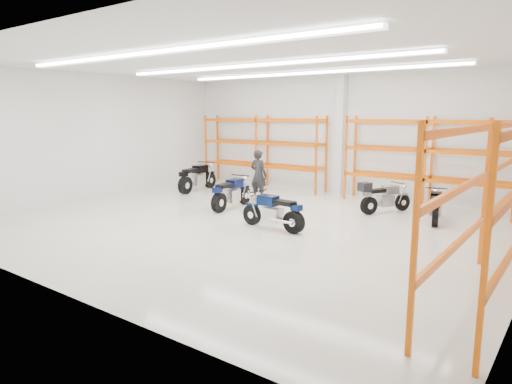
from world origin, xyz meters
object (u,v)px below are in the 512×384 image
Objects in this scene: standing_man at (258,175)px; motorcycle_back_a at (196,178)px; motorcycle_back_b at (230,194)px; motorcycle_back_c at (382,198)px; motorcycle_main at (275,212)px; motorcycle_back_d at (435,207)px; structural_column at (340,136)px.

motorcycle_back_a is at bearing -1.32° from standing_man.
motorcycle_back_b is 1.18× the size of motorcycle_back_c.
motorcycle_main is 4.00m from motorcycle_back_c.
motorcycle_back_c is at bearing -171.82° from standing_man.
motorcycle_back_b is at bearing -28.93° from motorcycle_back_a.
motorcycle_main reaches higher than motorcycle_back_d.
motorcycle_back_a is at bearing -176.09° from motorcycle_back_c.
structural_column reaches higher than motorcycle_back_a.
structural_column is at bearing 100.17° from motorcycle_main.
standing_man is 3.61m from structural_column.
motorcycle_back_a is 7.48m from motorcycle_back_c.
motorcycle_main is at bearing -27.38° from motorcycle_back_b.
standing_man is (3.14, -0.09, 0.38)m from motorcycle_back_a.
motorcycle_back_d is at bearing 19.01° from motorcycle_back_b.
motorcycle_back_c is 1.71m from motorcycle_back_d.
motorcycle_back_c is 4.39m from standing_man.
structural_column is (1.62, 4.58, 1.76)m from motorcycle_back_b.
structural_column reaches higher than motorcycle_back_d.
motorcycle_back_a is 1.27× the size of standing_man.
motorcycle_back_b reaches higher than motorcycle_back_d.
motorcycle_back_d is at bearing -9.16° from motorcycle_back_c.
motorcycle_back_b is at bearing 152.62° from motorcycle_main.
motorcycle_back_d is at bearing -30.68° from structural_column.
motorcycle_back_d is 5.31m from structural_column.
motorcycle_main is 3.03m from motorcycle_back_b.
motorcycle_back_b reaches higher than motorcycle_main.
motorcycle_back_a is at bearing 151.77° from motorcycle_main.
structural_column is (4.87, 2.78, 1.72)m from motorcycle_back_a.
motorcycle_back_d is at bearing -176.60° from standing_man.
motorcycle_back_c reaches higher than motorcycle_main.
motorcycle_back_a is 0.51× the size of structural_column.
motorcycle_back_d is at bearing 1.49° from motorcycle_back_a.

